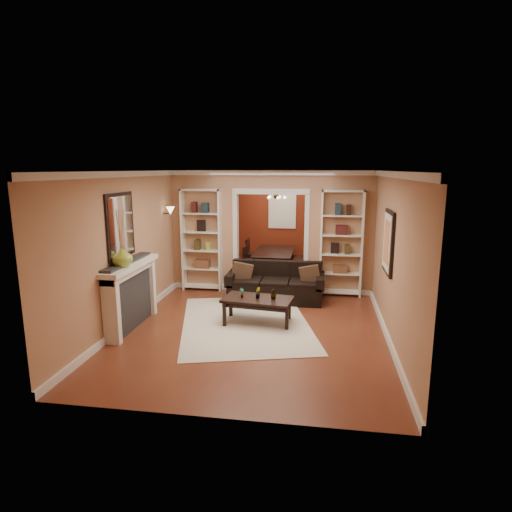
% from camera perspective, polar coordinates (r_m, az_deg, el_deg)
% --- Properties ---
extents(floor, '(8.00, 8.00, 0.00)m').
position_cam_1_polar(floor, '(8.73, 0.98, -6.73)').
color(floor, brown).
rests_on(floor, ground).
extents(ceiling, '(8.00, 8.00, 0.00)m').
position_cam_1_polar(ceiling, '(8.28, 1.05, 11.30)').
color(ceiling, white).
rests_on(ceiling, ground).
extents(wall_back, '(8.00, 0.00, 8.00)m').
position_cam_1_polar(wall_back, '(12.34, 3.53, 5.09)').
color(wall_back, tan).
rests_on(wall_back, ground).
extents(wall_front, '(8.00, 0.00, 8.00)m').
position_cam_1_polar(wall_front, '(4.57, -5.81, -6.19)').
color(wall_front, tan).
rests_on(wall_front, ground).
extents(wall_left, '(0.00, 8.00, 8.00)m').
position_cam_1_polar(wall_left, '(8.98, -13.37, 2.35)').
color(wall_left, tan).
rests_on(wall_left, ground).
extents(wall_right, '(0.00, 8.00, 8.00)m').
position_cam_1_polar(wall_right, '(8.40, 16.41, 1.58)').
color(wall_right, tan).
rests_on(wall_right, ground).
extents(partition_wall, '(4.50, 0.15, 2.70)m').
position_cam_1_polar(partition_wall, '(9.58, 1.98, 3.22)').
color(partition_wall, tan).
rests_on(partition_wall, floor).
extents(red_back_panel, '(4.44, 0.04, 2.64)m').
position_cam_1_polar(red_back_panel, '(12.31, 3.52, 4.93)').
color(red_back_panel, maroon).
rests_on(red_back_panel, floor).
extents(dining_window, '(0.78, 0.03, 0.98)m').
position_cam_1_polar(dining_window, '(12.25, 3.51, 5.98)').
color(dining_window, '#8CA5CC').
rests_on(dining_window, wall_back).
extents(area_rug, '(2.95, 3.58, 0.01)m').
position_cam_1_polar(area_rug, '(7.83, -1.43, -8.87)').
color(area_rug, silver).
rests_on(area_rug, floor).
extents(sofa, '(2.03, 0.88, 0.79)m').
position_cam_1_polar(sofa, '(9.02, 2.62, -3.50)').
color(sofa, black).
rests_on(sofa, floor).
extents(pillow_left, '(0.44, 0.22, 0.42)m').
position_cam_1_polar(pillow_left, '(9.05, -1.92, -2.12)').
color(pillow_left, brown).
rests_on(pillow_left, sofa).
extents(pillow_right, '(0.41, 0.13, 0.40)m').
position_cam_1_polar(pillow_right, '(8.91, 7.23, -2.50)').
color(pillow_right, brown).
rests_on(pillow_right, sofa).
extents(coffee_table, '(1.30, 0.82, 0.46)m').
position_cam_1_polar(coffee_table, '(7.77, 0.22, -7.26)').
color(coffee_table, black).
rests_on(coffee_table, floor).
extents(plant_left, '(0.11, 0.11, 0.18)m').
position_cam_1_polar(plant_left, '(7.72, -1.88, -4.91)').
color(plant_left, '#336626').
rests_on(plant_left, coffee_table).
extents(plant_center, '(0.11, 0.12, 0.20)m').
position_cam_1_polar(plant_center, '(7.67, 0.22, -4.93)').
color(plant_center, '#336626').
rests_on(plant_center, coffee_table).
extents(plant_right, '(0.14, 0.14, 0.20)m').
position_cam_1_polar(plant_right, '(7.63, 2.35, -5.02)').
color(plant_right, '#336626').
rests_on(plant_right, coffee_table).
extents(bookshelf_left, '(0.90, 0.30, 2.30)m').
position_cam_1_polar(bookshelf_left, '(9.75, -7.24, 2.09)').
color(bookshelf_left, white).
rests_on(bookshelf_left, floor).
extents(bookshelf_right, '(0.90, 0.30, 2.30)m').
position_cam_1_polar(bookshelf_right, '(9.39, 11.29, 1.60)').
color(bookshelf_right, white).
rests_on(bookshelf_right, floor).
extents(fireplace, '(0.32, 1.70, 1.16)m').
position_cam_1_polar(fireplace, '(7.74, -16.15, -5.10)').
color(fireplace, white).
rests_on(fireplace, floor).
extents(vase, '(0.43, 0.43, 0.35)m').
position_cam_1_polar(vase, '(7.31, -17.43, -0.04)').
color(vase, '#93AD38').
rests_on(vase, fireplace).
extents(mirror, '(0.03, 0.95, 1.10)m').
position_cam_1_polar(mirror, '(7.55, -17.64, 3.88)').
color(mirror, silver).
rests_on(mirror, wall_left).
extents(wall_sconce, '(0.18, 0.18, 0.22)m').
position_cam_1_polar(wall_sconce, '(9.39, -11.69, 5.78)').
color(wall_sconce, '#FFE0A5').
rests_on(wall_sconce, wall_left).
extents(framed_art, '(0.04, 0.85, 1.05)m').
position_cam_1_polar(framed_art, '(7.39, 17.18, 1.79)').
color(framed_art, black).
rests_on(framed_art, wall_right).
extents(dining_table, '(1.78, 1.00, 0.63)m').
position_cam_1_polar(dining_table, '(11.26, 2.62, -0.88)').
color(dining_table, black).
rests_on(dining_table, floor).
extents(dining_chair_nw, '(0.51, 0.51, 0.81)m').
position_cam_1_polar(dining_chair_nw, '(11.02, -0.39, -0.65)').
color(dining_chair_nw, black).
rests_on(dining_chair_nw, floor).
extents(dining_chair_ne, '(0.49, 0.49, 0.90)m').
position_cam_1_polar(dining_chair_ne, '(10.90, 5.33, -0.60)').
color(dining_chair_ne, black).
rests_on(dining_chair_ne, floor).
extents(dining_chair_sw, '(0.50, 0.50, 0.91)m').
position_cam_1_polar(dining_chair_sw, '(11.59, 0.08, 0.21)').
color(dining_chair_sw, black).
rests_on(dining_chair_sw, floor).
extents(dining_chair_se, '(0.47, 0.47, 0.80)m').
position_cam_1_polar(dining_chair_se, '(11.49, 5.51, -0.23)').
color(dining_chair_se, black).
rests_on(dining_chair_se, floor).
extents(chandelier, '(0.50, 0.50, 0.30)m').
position_cam_1_polar(chandelier, '(10.99, 2.94, 7.80)').
color(chandelier, '#312116').
rests_on(chandelier, ceiling).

